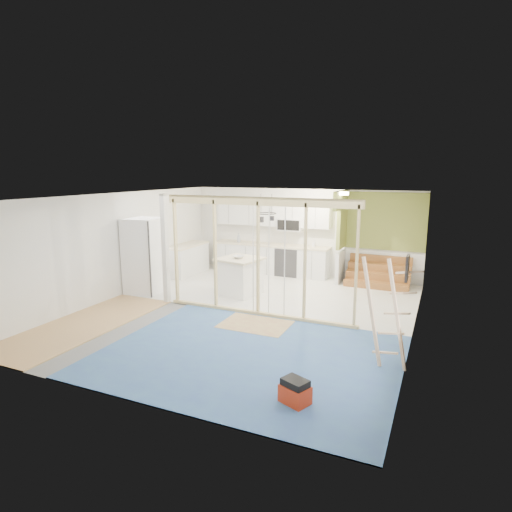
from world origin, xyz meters
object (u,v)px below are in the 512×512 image
at_px(fridge, 144,256).
at_px(island, 240,277).
at_px(ladder, 387,313).
at_px(toolbox, 295,392).

relative_size(fridge, island, 1.69).
bearing_deg(ladder, toolbox, -104.09).
xyz_separation_m(island, toolbox, (2.98, -4.40, -0.31)).
relative_size(fridge, toolbox, 4.21).
xyz_separation_m(toolbox, ladder, (0.96, 1.66, 0.73)).
relative_size(island, toolbox, 2.49).
distance_m(fridge, ladder, 6.57).
bearing_deg(ladder, island, 161.23).
bearing_deg(island, toolbox, -44.82).
distance_m(fridge, island, 2.52).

